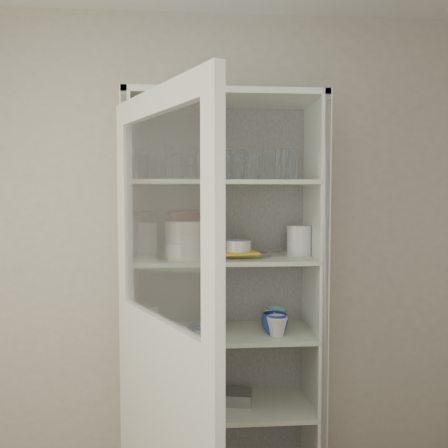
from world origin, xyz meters
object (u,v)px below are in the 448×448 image
(cream_bowl, at_px, (187,227))
(tin_box, at_px, (233,397))
(cupboard_door, at_px, (162,374))
(goblet_3, at_px, (283,166))
(terracotta_bowl, at_px, (187,216))
(plate_stack_front, at_px, (187,246))
(yellow_trivet, at_px, (238,252))
(pantry_cabinet, at_px, (223,313))
(teal_jar, at_px, (211,320))
(white_ramekin, at_px, (238,246))
(measuring_cups, at_px, (194,332))
(mug_blue, at_px, (275,323))
(goblet_0, at_px, (178,166))
(goblet_1, at_px, (191,167))
(mug_white, at_px, (277,326))
(grey_bowl_stack, at_px, (299,240))
(white_canister, at_px, (147,319))
(glass_platter, at_px, (238,255))
(cream_dish, at_px, (166,401))
(plate_stack_back, at_px, (189,245))
(goblet_2, at_px, (242,164))

(cream_bowl, distance_m, tin_box, 0.96)
(cupboard_door, xyz_separation_m, goblet_3, (0.63, 0.74, 0.87))
(goblet_3, relative_size, terracotta_bowl, 0.80)
(plate_stack_front, distance_m, yellow_trivet, 0.27)
(pantry_cabinet, bearing_deg, teal_jar, -151.65)
(white_ramekin, bearing_deg, measuring_cups, -166.95)
(yellow_trivet, distance_m, measuring_cups, 0.47)
(mug_blue, height_order, tin_box, mug_blue)
(goblet_0, bearing_deg, yellow_trivet, -21.22)
(cream_bowl, xyz_separation_m, mug_blue, (0.46, -0.00, -0.51))
(goblet_1, bearing_deg, mug_white, -24.94)
(grey_bowl_stack, bearing_deg, pantry_cabinet, 175.03)
(white_canister, bearing_deg, pantry_cabinet, 8.63)
(glass_platter, height_order, yellow_trivet, yellow_trivet)
(white_canister, relative_size, cream_dish, 0.70)
(plate_stack_back, xyz_separation_m, white_canister, (-0.22, -0.13, -0.38))
(goblet_2, xyz_separation_m, mug_white, (0.16, -0.20, -0.84))
(cream_bowl, bearing_deg, mug_blue, -0.04)
(goblet_0, relative_size, mug_white, 1.49)
(yellow_trivet, height_order, grey_bowl_stack, grey_bowl_stack)
(yellow_trivet, height_order, measuring_cups, yellow_trivet)
(white_ramekin, bearing_deg, mug_white, -22.31)
(white_canister, bearing_deg, cupboard_door, -79.53)
(goblet_0, distance_m, yellow_trivet, 0.57)
(goblet_1, xyz_separation_m, yellow_trivet, (0.25, -0.12, -0.45))
(goblet_1, distance_m, plate_stack_back, 0.43)
(cupboard_door, xyz_separation_m, tin_box, (0.34, 0.64, -0.38))
(goblet_1, xyz_separation_m, goblet_2, (0.28, -0.00, 0.02))
(goblet_1, height_order, tin_box, goblet_1)
(goblet_3, distance_m, cream_dish, 1.42)
(mug_blue, xyz_separation_m, teal_jar, (-0.33, 0.10, 0.00))
(pantry_cabinet, height_order, plate_stack_front, pantry_cabinet)
(pantry_cabinet, height_order, teal_jar, pantry_cabinet)
(goblet_0, relative_size, grey_bowl_stack, 1.04)
(goblet_1, height_order, mug_white, goblet_1)
(plate_stack_front, height_order, white_ramekin, plate_stack_front)
(cream_dish, bearing_deg, yellow_trivet, -2.06)
(plate_stack_front, height_order, white_canister, plate_stack_front)
(goblet_3, xyz_separation_m, plate_stack_front, (-0.53, -0.18, -0.42))
(plate_stack_front, xyz_separation_m, cream_dish, (-0.12, 0.05, -0.83))
(goblet_1, bearing_deg, mug_blue, -20.42)
(measuring_cups, bearing_deg, plate_stack_back, 96.73)
(goblet_0, distance_m, goblet_2, 0.35)
(plate_stack_back, distance_m, yellow_trivet, 0.31)
(grey_bowl_stack, bearing_deg, goblet_0, 174.60)
(white_canister, bearing_deg, grey_bowl_stack, 1.85)
(terracotta_bowl, bearing_deg, tin_box, 19.06)
(yellow_trivet, xyz_separation_m, cream_dish, (-0.38, 0.01, -0.79))
(goblet_2, relative_size, yellow_trivet, 1.05)
(grey_bowl_stack, distance_m, measuring_cups, 0.74)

